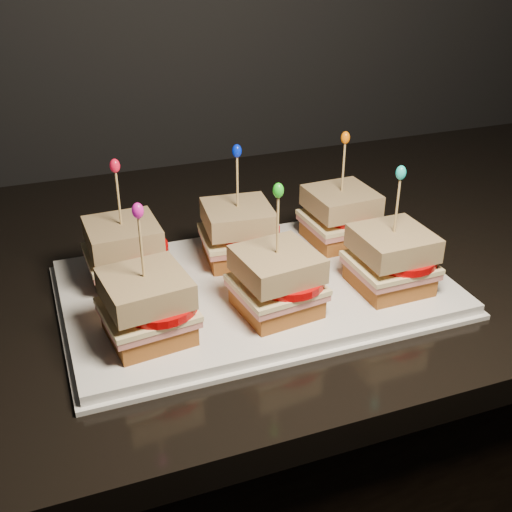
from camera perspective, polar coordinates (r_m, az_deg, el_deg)
name	(u,v)px	position (r m, az deg, el deg)	size (l,w,h in m)	color
cabinet	(131,504)	(1.17, -11.02, -20.86)	(2.48, 0.71, 0.83)	black
granite_slab	(102,284)	(0.90, -13.53, -2.41)	(2.52, 0.75, 0.04)	black
platter	(256,288)	(0.81, 0.00, -2.86)	(0.47, 0.29, 0.02)	white
platter_rim	(256,292)	(0.81, 0.00, -3.22)	(0.48, 0.30, 0.01)	white
sandwich_0_bread_bot	(126,269)	(0.83, -11.45, -1.18)	(0.08, 0.08, 0.02)	brown
sandwich_0_ham	(125,259)	(0.82, -11.56, -0.23)	(0.09, 0.09, 0.01)	#CC7168
sandwich_0_cheese	(125,254)	(0.82, -11.60, 0.20)	(0.09, 0.09, 0.01)	beige
sandwich_0_tomato	(135,249)	(0.81, -10.75, 0.62)	(0.08, 0.08, 0.01)	#BB0405
sandwich_0_bread_top	(122,235)	(0.80, -11.78, 1.87)	(0.09, 0.09, 0.03)	#573215
sandwich_0_pick	(119,201)	(0.79, -12.10, 4.77)	(0.00, 0.00, 0.09)	tan
sandwich_0_frill	(115,166)	(0.77, -12.44, 7.84)	(0.01, 0.01, 0.02)	red
sandwich_1_bread_bot	(238,250)	(0.86, -1.58, 0.52)	(0.08, 0.08, 0.02)	brown
sandwich_1_ham	(238,240)	(0.85, -1.59, 1.45)	(0.09, 0.09, 0.01)	#CC7168
sandwich_1_cheese	(238,235)	(0.85, -1.60, 1.87)	(0.09, 0.09, 0.01)	beige
sandwich_1_tomato	(248,230)	(0.84, -0.70, 2.29)	(0.08, 0.08, 0.01)	#BB0405
sandwich_1_bread_top	(238,217)	(0.83, -1.62, 3.50)	(0.09, 0.09, 0.03)	#573215
sandwich_1_pick	(237,185)	(0.82, -1.67, 6.34)	(0.00, 0.00, 0.09)	tan
sandwich_1_frill	(237,151)	(0.80, -1.71, 9.32)	(0.01, 0.01, 0.02)	#031CCE
sandwich_2_bread_bot	(339,233)	(0.91, 7.38, 2.05)	(0.08, 0.08, 0.02)	brown
sandwich_2_ham	(340,223)	(0.90, 7.44, 2.94)	(0.09, 0.09, 0.01)	#CC7168
sandwich_2_cheese	(340,218)	(0.90, 7.47, 3.34)	(0.09, 0.09, 0.01)	beige
sandwich_2_tomato	(350,214)	(0.90, 8.36, 3.73)	(0.08, 0.08, 0.01)	#BB0405
sandwich_2_bread_top	(341,201)	(0.89, 7.58, 4.89)	(0.09, 0.09, 0.03)	#573215
sandwich_2_pick	(343,170)	(0.87, 7.76, 7.57)	(0.00, 0.00, 0.09)	tan
sandwich_2_frill	(345,138)	(0.86, 7.96, 10.38)	(0.01, 0.01, 0.02)	orange
sandwich_3_bread_bot	(149,327)	(0.71, -9.50, -6.23)	(0.08, 0.08, 0.02)	brown
sandwich_3_ham	(148,315)	(0.70, -9.60, -5.18)	(0.09, 0.09, 0.01)	#CC7168
sandwich_3_cheese	(147,309)	(0.70, -9.65, -4.70)	(0.09, 0.09, 0.01)	beige
sandwich_3_tomato	(159,304)	(0.69, -8.62, -4.26)	(0.08, 0.08, 0.01)	#BB0405
sandwich_3_bread_top	(145,288)	(0.69, -9.82, -2.85)	(0.09, 0.09, 0.03)	#573215
sandwich_3_pick	(142,251)	(0.66, -10.13, 0.44)	(0.00, 0.00, 0.09)	tan
sandwich_3_frill	(138,211)	(0.64, -10.47, 3.98)	(0.01, 0.01, 0.02)	#D2169A
sandwich_4_bread_bot	(276,301)	(0.75, 1.82, -4.03)	(0.08, 0.08, 0.02)	brown
sandwich_4_ham	(277,290)	(0.74, 1.84, -3.01)	(0.09, 0.09, 0.01)	#CC7168
sandwich_4_cheese	(277,284)	(0.73, 1.84, -2.54)	(0.09, 0.09, 0.01)	beige
sandwich_4_tomato	(288,279)	(0.73, 2.90, -2.09)	(0.08, 0.08, 0.01)	#BB0405
sandwich_4_bread_top	(277,264)	(0.72, 1.88, -0.73)	(0.09, 0.09, 0.03)	#573215
sandwich_4_pick	(278,229)	(0.70, 1.93, 2.45)	(0.00, 0.00, 0.09)	tan
sandwich_4_frill	(278,190)	(0.68, 1.99, 5.85)	(0.01, 0.01, 0.02)	green
sandwich_5_bread_bot	(389,278)	(0.81, 11.73, -1.96)	(0.08, 0.08, 0.02)	brown
sandwich_5_ham	(390,267)	(0.80, 11.84, -0.99)	(0.09, 0.09, 0.01)	#CC7168
sandwich_5_cheese	(391,262)	(0.80, 11.89, -0.56)	(0.09, 0.09, 0.01)	beige
sandwich_5_tomato	(403,257)	(0.79, 12.90, -0.13)	(0.08, 0.08, 0.01)	#BB0405
sandwich_5_bread_top	(393,243)	(0.78, 12.08, 1.14)	(0.09, 0.09, 0.03)	#573215
sandwich_5_pick	(397,209)	(0.77, 12.41, 4.10)	(0.00, 0.00, 0.09)	tan
sandwich_5_frill	(401,173)	(0.75, 12.76, 7.24)	(0.01, 0.01, 0.02)	#16C3B6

